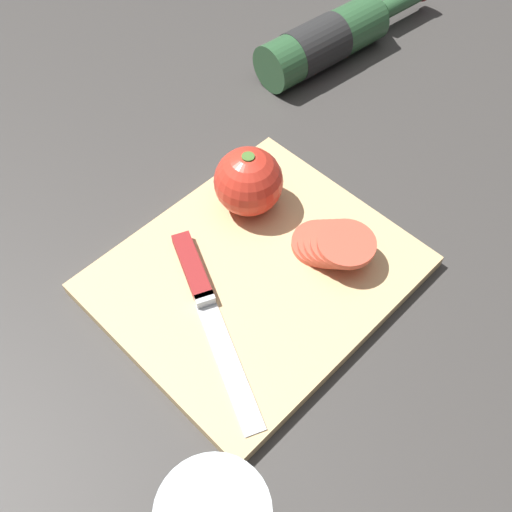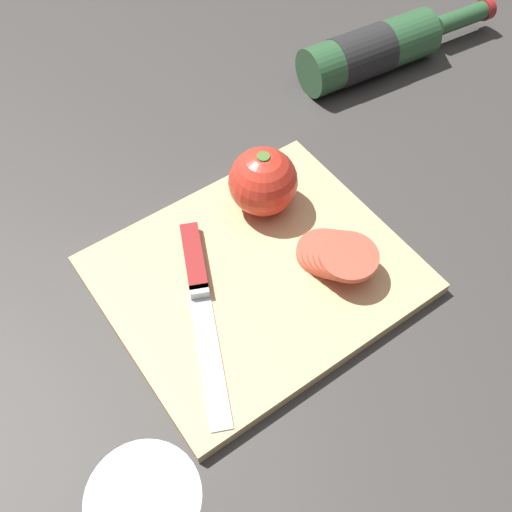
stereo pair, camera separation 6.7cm
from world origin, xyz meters
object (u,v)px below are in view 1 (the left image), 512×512
object	(u,v)px
whole_tomato	(248,182)
knife	(200,286)
wine_bottle	(328,39)
tomato_slice_stack_near	(333,244)

from	to	relation	value
whole_tomato	knife	distance (m)	0.14
wine_bottle	tomato_slice_stack_near	world-z (taller)	wine_bottle
wine_bottle	whole_tomato	size ratio (longest dim) A/B	4.10
wine_bottle	whole_tomato	bearing A→B (deg)	23.93
wine_bottle	knife	distance (m)	0.48
whole_tomato	knife	world-z (taller)	whole_tomato
knife	tomato_slice_stack_near	bearing A→B (deg)	87.52
wine_bottle	tomato_slice_stack_near	xyz separation A→B (m)	(0.30, 0.26, -0.00)
knife	wine_bottle	bearing A→B (deg)	137.52
tomato_slice_stack_near	whole_tomato	bearing A→B (deg)	-82.68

